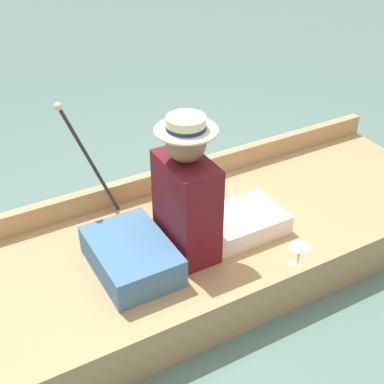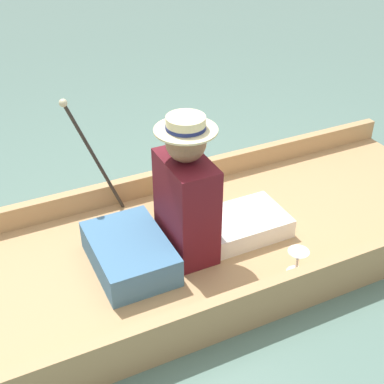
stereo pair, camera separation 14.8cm
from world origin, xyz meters
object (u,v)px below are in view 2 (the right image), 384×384
(teddy_bear, at_px, (169,184))
(wine_glass, at_px, (298,257))
(seated_person, at_px, (201,201))
(walking_cane, at_px, (89,148))

(teddy_bear, bearing_deg, wine_glass, 24.70)
(seated_person, relative_size, wine_glass, 5.59)
(seated_person, xyz_separation_m, walking_cane, (-0.53, -0.42, 0.15))
(wine_glass, bearing_deg, walking_cane, -141.20)
(teddy_bear, xyz_separation_m, wine_glass, (0.78, 0.36, -0.08))
(seated_person, bearing_deg, wine_glass, 31.01)
(seated_person, relative_size, teddy_bear, 1.93)
(wine_glass, bearing_deg, teddy_bear, -155.30)
(wine_glass, relative_size, walking_cane, 0.19)
(teddy_bear, relative_size, walking_cane, 0.54)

